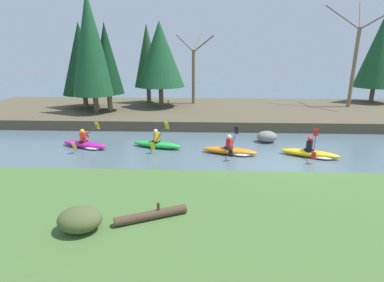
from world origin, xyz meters
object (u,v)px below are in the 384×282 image
(kayaker_trailing, at_px, (157,144))
(boulder_midstream, at_px, (267,137))
(kayaker_lead, at_px, (312,153))
(driftwood_log, at_px, (151,215))
(kayaker_middle, at_px, (232,150))
(kayaker_far_back, at_px, (86,144))

(kayaker_trailing, bearing_deg, boulder_midstream, 27.65)
(kayaker_lead, bearing_deg, kayaker_trailing, -168.11)
(kayaker_trailing, height_order, driftwood_log, kayaker_trailing)
(kayaker_lead, distance_m, driftwood_log, 9.57)
(kayaker_lead, xyz_separation_m, kayaker_middle, (-3.83, 0.23, 0.00))
(kayaker_trailing, relative_size, kayaker_far_back, 1.01)
(driftwood_log, bearing_deg, kayaker_middle, 44.72)
(kayaker_lead, relative_size, boulder_midstream, 2.45)
(kayaker_lead, distance_m, kayaker_middle, 3.84)
(kayaker_far_back, bearing_deg, kayaker_lead, 13.29)
(kayaker_middle, bearing_deg, boulder_midstream, 59.03)
(kayaker_far_back, xyz_separation_m, driftwood_log, (4.87, -7.87, 0.56))
(kayaker_far_back, relative_size, driftwood_log, 1.48)
(kayaker_far_back, bearing_deg, kayaker_trailing, 20.80)
(boulder_midstream, xyz_separation_m, driftwood_log, (-4.88, -9.35, 0.44))
(kayaker_trailing, relative_size, boulder_midstream, 2.48)
(kayaker_lead, relative_size, kayaker_middle, 0.98)
(driftwood_log, bearing_deg, kayaker_trailing, 73.55)
(kayaker_lead, relative_size, kayaker_trailing, 0.99)
(kayaker_trailing, distance_m, boulder_midstream, 6.13)
(kayaker_middle, height_order, kayaker_trailing, same)
(kayaker_far_back, bearing_deg, kayaker_middle, 12.67)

